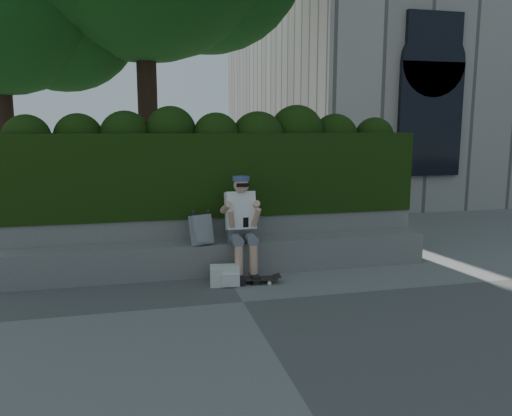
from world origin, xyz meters
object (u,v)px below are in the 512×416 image
object	(u,v)px
skateboard	(250,279)
backpack_ground	(225,275)
person	(241,222)
backpack_plaid	(201,230)

from	to	relation	value
skateboard	backpack_ground	bearing A→B (deg)	-179.08
person	backpack_ground	distance (m)	0.79
person	skateboard	distance (m)	0.80
person	skateboard	bearing A→B (deg)	-86.90
skateboard	backpack_plaid	distance (m)	0.95
backpack_plaid	backpack_ground	xyz separation A→B (m)	(0.24, -0.45, -0.53)
skateboard	backpack_plaid	world-z (taller)	backpack_plaid
backpack_plaid	backpack_ground	bearing A→B (deg)	-82.83
skateboard	backpack_plaid	xyz separation A→B (m)	(-0.56, 0.49, 0.59)
person	skateboard	size ratio (longest dim) A/B	1.85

